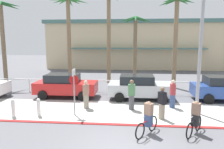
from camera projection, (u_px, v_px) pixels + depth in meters
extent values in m
plane|color=#5B5B60|center=(126.00, 89.00, 18.26)|extent=(80.00, 80.00, 0.00)
cube|color=beige|center=(124.00, 111.00, 12.56)|extent=(44.00, 4.00, 0.02)
cube|color=maroon|center=(123.00, 125.00, 10.59)|extent=(44.00, 0.24, 0.03)
cube|color=beige|center=(136.00, 46.00, 35.23)|extent=(25.70, 11.71, 6.38)
cube|color=#47706B|center=(137.00, 24.00, 34.69)|extent=(26.30, 12.31, 0.50)
cube|color=#47706B|center=(137.00, 48.00, 29.01)|extent=(17.99, 1.20, 0.16)
cylinder|color=white|center=(126.00, 81.00, 16.63)|extent=(24.35, 0.08, 0.08)
cylinder|color=white|center=(3.00, 85.00, 17.57)|extent=(0.08, 0.08, 1.00)
cylinder|color=white|center=(29.00, 85.00, 17.38)|extent=(0.08, 0.08, 1.00)
cylinder|color=white|center=(56.00, 86.00, 17.19)|extent=(0.08, 0.08, 1.00)
cylinder|color=white|center=(84.00, 87.00, 17.00)|extent=(0.08, 0.08, 1.00)
cylinder|color=white|center=(112.00, 87.00, 16.81)|extent=(0.08, 0.08, 1.00)
cylinder|color=white|center=(140.00, 88.00, 16.61)|extent=(0.08, 0.08, 1.00)
cylinder|color=white|center=(170.00, 88.00, 16.42)|extent=(0.08, 0.08, 1.00)
cylinder|color=white|center=(200.00, 89.00, 16.23)|extent=(0.08, 0.08, 1.00)
cylinder|color=gray|center=(74.00, 96.00, 11.80)|extent=(0.08, 0.08, 2.20)
cube|color=white|center=(74.00, 73.00, 11.60)|extent=(0.04, 0.56, 0.36)
cylinder|color=red|center=(74.00, 80.00, 11.66)|extent=(0.52, 0.03, 0.52)
cylinder|color=white|center=(13.00, 109.00, 11.60)|extent=(0.20, 0.20, 0.85)
sphere|color=white|center=(13.00, 101.00, 11.53)|extent=(0.20, 0.20, 0.20)
cylinder|color=white|center=(39.00, 109.00, 11.74)|extent=(0.20, 0.20, 0.85)
sphere|color=white|center=(38.00, 100.00, 11.67)|extent=(0.20, 0.20, 0.20)
cylinder|color=#9EA0A5|center=(201.00, 47.00, 11.68)|extent=(0.18, 0.18, 7.50)
cylinder|color=#756047|center=(3.00, 45.00, 19.36)|extent=(0.36, 0.36, 7.32)
cone|color=#235B2D|center=(11.00, 5.00, 18.73)|extent=(1.92, 0.32, 0.67)
cone|color=#235B2D|center=(10.00, 6.00, 19.56)|extent=(1.23, 1.81, 0.71)
cone|color=#235B2D|center=(1.00, 6.00, 19.63)|extent=(1.22, 1.79, 0.65)
cone|color=#235B2D|center=(0.00, 4.00, 18.00)|extent=(1.24, 1.83, 0.82)
cylinder|color=#846B4C|center=(69.00, 42.00, 19.93)|extent=(0.36, 0.36, 7.81)
cone|color=#387F3D|center=(78.00, 1.00, 19.28)|extent=(1.96, 0.32, 0.80)
cone|color=#387F3D|center=(74.00, 1.00, 19.77)|extent=(1.22, 1.22, 0.71)
cone|color=#387F3D|center=(70.00, 3.00, 20.15)|extent=(0.32, 1.70, 0.81)
cone|color=#387F3D|center=(63.00, 2.00, 20.04)|extent=(1.56, 1.56, 0.67)
cone|color=#387F3D|center=(60.00, 1.00, 19.42)|extent=(1.52, 0.32, 0.74)
cylinder|color=#846B4C|center=(109.00, 40.00, 20.41)|extent=(0.36, 0.36, 8.24)
cylinder|color=#756047|center=(135.00, 50.00, 21.40)|extent=(0.36, 0.36, 6.27)
cone|color=#235B2D|center=(144.00, 20.00, 20.88)|extent=(1.73, 0.32, 0.81)
cone|color=#235B2D|center=(141.00, 20.00, 21.45)|extent=(1.41, 1.41, 0.70)
cone|color=#235B2D|center=(135.00, 20.00, 21.56)|extent=(0.32, 1.36, 0.76)
cone|color=#235B2D|center=(129.00, 21.00, 21.59)|extent=(1.49, 1.49, 0.79)
cone|color=#235B2D|center=(127.00, 20.00, 21.02)|extent=(1.73, 0.32, 0.72)
cone|color=#235B2D|center=(131.00, 20.00, 20.53)|extent=(1.25, 1.25, 0.79)
cone|color=#235B2D|center=(136.00, 19.00, 20.17)|extent=(0.32, 1.70, 0.83)
cone|color=#235B2D|center=(141.00, 19.00, 20.37)|extent=(1.35, 1.35, 0.67)
cylinder|color=#846B4C|center=(175.00, 44.00, 18.31)|extent=(0.36, 0.36, 7.48)
cone|color=#2D6B33|center=(186.00, 1.00, 17.69)|extent=(1.52, 0.32, 0.71)
cone|color=#2D6B33|center=(183.00, 1.00, 18.18)|extent=(1.43, 1.27, 0.66)
cone|color=#2D6B33|center=(177.00, 2.00, 18.46)|extent=(0.59, 1.59, 0.73)
cone|color=#2D6B33|center=(171.00, 2.00, 18.49)|extent=(1.13, 1.64, 0.65)
cone|color=#2D6B33|center=(168.00, 2.00, 18.09)|extent=(1.65, 0.86, 0.83)
cone|color=#2D6B33|center=(170.00, 0.00, 17.58)|extent=(1.48, 0.80, 0.70)
cylinder|color=black|center=(2.00, 91.00, 16.37)|extent=(0.66, 0.22, 0.66)
cube|color=red|center=(66.00, 87.00, 15.69)|extent=(4.40, 1.80, 0.80)
cube|color=#1E2328|center=(63.00, 78.00, 15.60)|extent=(2.29, 1.58, 0.56)
cylinder|color=black|center=(88.00, 90.00, 16.52)|extent=(0.66, 0.22, 0.66)
cylinder|color=black|center=(83.00, 96.00, 14.74)|extent=(0.66, 0.22, 0.66)
cylinder|color=black|center=(52.00, 89.00, 16.76)|extent=(0.66, 0.22, 0.66)
cylinder|color=black|center=(43.00, 95.00, 14.99)|extent=(0.66, 0.22, 0.66)
cube|color=#B2B7BC|center=(140.00, 89.00, 15.09)|extent=(4.40, 1.80, 0.80)
cube|color=#1E2328|center=(137.00, 79.00, 15.00)|extent=(2.29, 1.58, 0.56)
cylinder|color=black|center=(159.00, 92.00, 15.91)|extent=(0.66, 0.22, 0.66)
cylinder|color=black|center=(162.00, 98.00, 14.14)|extent=(0.66, 0.22, 0.66)
cylinder|color=black|center=(121.00, 91.00, 16.16)|extent=(0.66, 0.22, 0.66)
cylinder|color=black|center=(119.00, 98.00, 14.39)|extent=(0.66, 0.22, 0.66)
cube|color=#1E2328|center=(223.00, 80.00, 14.63)|extent=(2.29, 1.58, 0.56)
cylinder|color=black|center=(200.00, 92.00, 15.78)|extent=(0.66, 0.22, 0.66)
cylinder|color=black|center=(209.00, 99.00, 14.01)|extent=(0.66, 0.22, 0.66)
torus|color=black|center=(140.00, 131.00, 9.05)|extent=(0.46, 0.63, 0.72)
torus|color=black|center=(153.00, 124.00, 9.89)|extent=(0.46, 0.63, 0.72)
cylinder|color=red|center=(149.00, 123.00, 9.61)|extent=(0.43, 0.60, 0.35)
cylinder|color=red|center=(143.00, 123.00, 9.19)|extent=(0.26, 0.34, 0.07)
cylinder|color=red|center=(148.00, 122.00, 9.53)|extent=(0.05, 0.05, 0.44)
cylinder|color=silver|center=(141.00, 118.00, 9.01)|extent=(0.31, 0.43, 0.04)
cube|color=#384C7A|center=(148.00, 120.00, 9.52)|extent=(0.41, 0.42, 0.52)
cube|color=#93705B|center=(149.00, 109.00, 9.44)|extent=(0.43, 0.41, 0.52)
sphere|color=#9E7556|center=(149.00, 104.00, 9.40)|extent=(0.22, 0.22, 0.22)
torus|color=black|center=(189.00, 131.00, 9.10)|extent=(0.46, 0.63, 0.72)
torus|color=black|center=(198.00, 123.00, 9.93)|extent=(0.46, 0.63, 0.72)
cylinder|color=black|center=(196.00, 122.00, 9.65)|extent=(0.44, 0.60, 0.35)
cylinder|color=black|center=(192.00, 123.00, 9.23)|extent=(0.26, 0.34, 0.07)
cylinder|color=black|center=(195.00, 121.00, 9.57)|extent=(0.05, 0.05, 0.44)
cylinder|color=silver|center=(191.00, 118.00, 9.05)|extent=(0.32, 0.43, 0.04)
cube|color=#232326|center=(195.00, 120.00, 9.56)|extent=(0.41, 0.42, 0.52)
cube|color=#93705B|center=(196.00, 109.00, 9.48)|extent=(0.43, 0.41, 0.52)
sphere|color=#9E7556|center=(196.00, 104.00, 9.44)|extent=(0.22, 0.22, 0.22)
cylinder|color=gray|center=(86.00, 102.00, 13.13)|extent=(0.37, 0.37, 0.83)
cube|color=#93705B|center=(86.00, 90.00, 13.01)|extent=(0.32, 0.44, 0.64)
sphere|color=beige|center=(86.00, 82.00, 12.94)|extent=(0.23, 0.23, 0.23)
cylinder|color=#4C4C51|center=(131.00, 103.00, 12.85)|extent=(0.33, 0.33, 0.87)
cube|color=#4C7F51|center=(132.00, 90.00, 12.73)|extent=(0.41, 0.28, 0.67)
sphere|color=brown|center=(132.00, 82.00, 12.66)|extent=(0.24, 0.24, 0.24)
cylinder|color=gray|center=(162.00, 111.00, 11.31)|extent=(0.44, 0.44, 0.83)
cube|color=black|center=(162.00, 98.00, 11.19)|extent=(0.44, 0.48, 0.64)
sphere|color=brown|center=(162.00, 89.00, 11.12)|extent=(0.23, 0.23, 0.23)
cylinder|color=#384C7A|center=(172.00, 101.00, 13.20)|extent=(0.34, 0.34, 0.84)
cube|color=#A33338|center=(173.00, 89.00, 13.09)|extent=(0.28, 0.41, 0.64)
sphere|color=beige|center=(173.00, 82.00, 13.02)|extent=(0.23, 0.23, 0.23)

